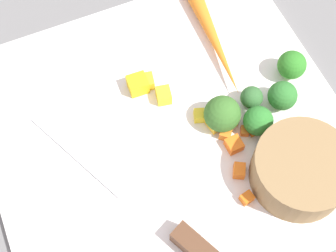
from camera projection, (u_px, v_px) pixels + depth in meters
ground_plane at (168, 134)px, 0.57m from camera, size 4.00×4.00×0.00m
cutting_board at (168, 132)px, 0.57m from camera, size 0.41×0.39×0.01m
prep_bowl at (301, 170)px, 0.51m from camera, size 0.11×0.11×0.04m
chef_knife at (159, 215)px, 0.51m from camera, size 0.14×0.25×0.02m
whole_carrot at (212, 36)px, 0.60m from camera, size 0.04×0.18×0.02m
carrot_dice_0 at (229, 119)px, 0.56m from camera, size 0.02×0.02×0.01m
carrot_dice_1 at (219, 126)px, 0.56m from camera, size 0.01×0.01×0.01m
carrot_dice_2 at (254, 129)px, 0.55m from camera, size 0.01×0.01×0.01m
carrot_dice_3 at (226, 133)px, 0.55m from camera, size 0.02×0.02×0.01m
carrot_dice_4 at (245, 131)px, 0.55m from camera, size 0.01×0.01×0.01m
carrot_dice_5 at (234, 145)px, 0.54m from camera, size 0.02×0.02×0.01m
carrot_dice_6 at (239, 171)px, 0.53m from camera, size 0.02×0.02×0.01m
carrot_dice_7 at (247, 198)px, 0.52m from camera, size 0.01×0.01×0.01m
pepper_dice_0 at (148, 81)px, 0.58m from camera, size 0.02×0.02×0.01m
pepper_dice_1 at (217, 121)px, 0.56m from camera, size 0.03×0.02×0.02m
pepper_dice_2 at (198, 113)px, 0.56m from camera, size 0.02×0.02×0.01m
pepper_dice_3 at (164, 95)px, 0.57m from camera, size 0.02×0.02×0.02m
pepper_dice_4 at (138, 84)px, 0.58m from camera, size 0.02×0.02×0.02m
broccoli_floret_0 at (222, 114)px, 0.55m from camera, size 0.04×0.04×0.04m
broccoli_floret_1 at (282, 96)px, 0.56m from camera, size 0.03×0.03×0.04m
broccoli_floret_2 at (252, 98)px, 0.56m from camera, size 0.03×0.03×0.03m
broccoli_floret_3 at (258, 121)px, 0.54m from camera, size 0.03×0.03×0.04m
broccoli_floret_4 at (292, 65)px, 0.57m from camera, size 0.03×0.03×0.04m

